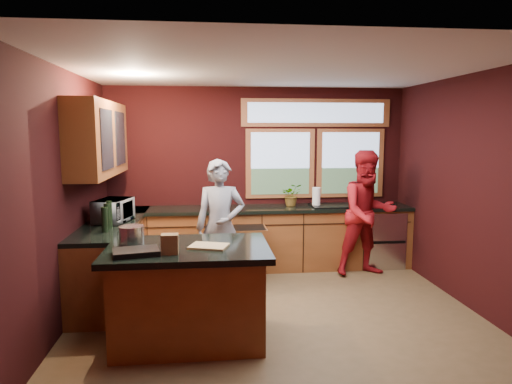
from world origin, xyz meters
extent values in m
plane|color=brown|center=(0.00, 0.00, 0.00)|extent=(4.50, 4.50, 0.00)
cube|color=black|center=(0.00, 2.00, 1.35)|extent=(4.50, 0.02, 2.70)
cube|color=black|center=(0.00, -2.00, 1.35)|extent=(4.50, 0.02, 2.70)
cube|color=black|center=(-2.25, 0.00, 1.35)|extent=(0.02, 4.00, 2.70)
cube|color=black|center=(2.25, 0.00, 1.35)|extent=(0.02, 4.00, 2.70)
cube|color=silver|center=(0.00, 0.00, 2.70)|extent=(4.50, 4.00, 0.02)
cube|color=#8497B8|center=(0.35, 1.99, 1.55)|extent=(1.06, 0.02, 1.06)
cube|color=#8497B8|center=(1.45, 1.99, 1.55)|extent=(1.06, 0.02, 1.06)
cube|color=brown|center=(0.90, 1.99, 2.32)|extent=(2.30, 0.02, 0.42)
cube|color=brown|center=(-2.07, 0.85, 1.95)|extent=(0.36, 1.80, 0.90)
cube|color=brown|center=(0.00, 1.70, 0.44)|extent=(4.50, 0.60, 0.88)
cube|color=black|center=(0.00, 1.69, 0.91)|extent=(4.50, 0.64, 0.05)
cube|color=#B7B7BC|center=(1.85, 1.68, 0.42)|extent=(0.60, 0.58, 0.85)
cube|color=black|center=(1.10, 1.66, 0.91)|extent=(0.66, 0.46, 0.05)
cube|color=brown|center=(-1.95, 0.85, 0.44)|extent=(0.60, 2.30, 0.88)
cube|color=black|center=(-1.94, 0.85, 0.91)|extent=(0.64, 2.30, 0.05)
cube|color=brown|center=(-0.95, -0.58, 0.44)|extent=(1.40, 0.90, 0.88)
cube|color=black|center=(-0.95, -0.58, 0.92)|extent=(1.55, 1.05, 0.06)
imported|color=slate|center=(-0.61, 0.75, 0.85)|extent=(0.63, 0.42, 1.70)
imported|color=maroon|center=(1.49, 1.25, 0.89)|extent=(0.96, 0.81, 1.78)
imported|color=#999999|center=(-1.92, 0.79, 1.07)|extent=(0.46, 0.58, 0.28)
imported|color=#999999|center=(0.49, 1.75, 1.10)|extent=(0.30, 0.26, 0.34)
cylinder|color=white|center=(0.85, 1.70, 1.07)|extent=(0.12, 0.12, 0.28)
cube|color=tan|center=(-0.75, -0.63, 0.95)|extent=(0.41, 0.35, 0.02)
cylinder|color=silver|center=(-1.50, -0.43, 1.03)|extent=(0.24, 0.24, 0.18)
cube|color=brown|center=(-1.10, -0.83, 1.03)|extent=(0.15, 0.12, 0.18)
cube|color=black|center=(-1.40, -0.83, 0.97)|extent=(0.45, 0.36, 0.05)
camera|label=1|loc=(-0.75, -4.90, 2.04)|focal=32.00mm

